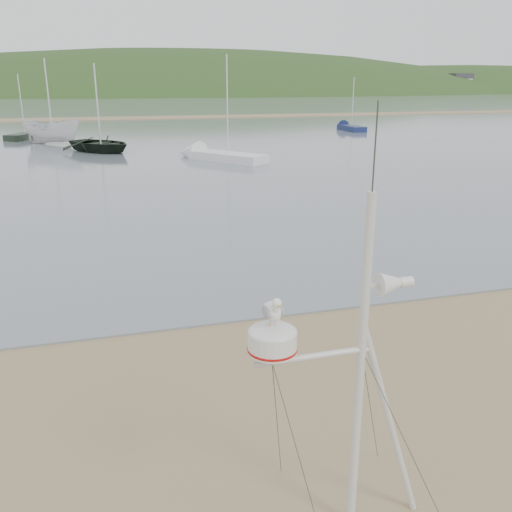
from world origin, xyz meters
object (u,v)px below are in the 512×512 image
object	(u,v)px
boat_white	(50,109)
boat_dark	(98,113)
mast_rig	(353,443)
sailboat_dark_mid	(34,134)
sailboat_white_near	(207,155)
sailboat_blue_far	(346,127)

from	to	relation	value
boat_white	boat_dark	bearing A→B (deg)	-114.63
mast_rig	boat_white	world-z (taller)	boat_white
sailboat_dark_mid	sailboat_white_near	size ratio (longest dim) A/B	0.85
boat_dark	sailboat_dark_mid	xyz separation A→B (m)	(-5.47, 12.18, -2.37)
mast_rig	sailboat_dark_mid	bearing A→B (deg)	99.10
sailboat_white_near	boat_white	bearing A→B (deg)	130.27
boat_white	sailboat_white_near	world-z (taller)	sailboat_white_near
boat_dark	sailboat_dark_mid	bearing A→B (deg)	75.74
boat_dark	boat_white	bearing A→B (deg)	81.23
mast_rig	sailboat_white_near	distance (m)	29.91
sailboat_blue_far	mast_rig	bearing A→B (deg)	-115.03
boat_white	sailboat_dark_mid	size ratio (longest dim) A/B	0.92
mast_rig	boat_dark	size ratio (longest dim) A/B	0.86
mast_rig	boat_white	distance (m)	41.66
boat_dark	boat_white	size ratio (longest dim) A/B	1.00
boat_dark	boat_white	world-z (taller)	boat_dark
mast_rig	boat_dark	world-z (taller)	boat_dark
sailboat_white_near	sailboat_blue_far	bearing A→B (deg)	44.65
boat_dark	sailboat_blue_far	distance (m)	27.06
boat_white	sailboat_white_near	size ratio (longest dim) A/B	0.78
boat_white	sailboat_white_near	xyz separation A→B (m)	(9.87, -11.65, -2.37)
boat_dark	sailboat_white_near	xyz separation A→B (m)	(6.36, -5.49, -2.37)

